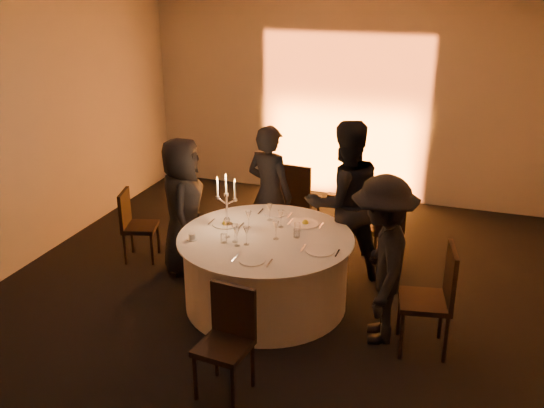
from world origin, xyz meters
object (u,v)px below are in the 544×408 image
(chair_front, at_px, (228,335))
(coffee_cup, at_px, (192,237))
(banquet_table, at_px, (266,270))
(guest_right, at_px, (382,261))
(chair_left, at_px, (134,222))
(guest_left, at_px, (183,206))
(chair_back_right, at_px, (386,225))
(guest_back_right, at_px, (344,202))
(chair_right, at_px, (435,293))
(candelabra, at_px, (227,207))
(guest_back_left, at_px, (270,194))
(chair_back_left, at_px, (297,196))

(chair_front, height_order, coffee_cup, chair_front)
(banquet_table, xyz_separation_m, guest_right, (1.21, -0.25, 0.43))
(chair_left, distance_m, guest_left, 0.77)
(chair_back_right, xyz_separation_m, guest_back_right, (-0.40, -0.53, 0.42))
(chair_right, xyz_separation_m, chair_front, (-1.55, -1.12, -0.06))
(guest_left, relative_size, candelabra, 2.75)
(chair_back_right, xyz_separation_m, guest_left, (-2.16, -0.93, 0.30))
(chair_right, bearing_deg, guest_right, -105.61)
(guest_left, distance_m, coffee_cup, 0.86)
(banquet_table, xyz_separation_m, guest_back_left, (-0.32, 1.05, 0.44))
(chair_front, height_order, guest_back_left, guest_back_left)
(chair_front, bearing_deg, guest_back_left, 107.47)
(banquet_table, xyz_separation_m, chair_front, (0.17, -1.41, 0.14))
(banquet_table, height_order, chair_left, chair_left)
(guest_back_left, relative_size, candelabra, 2.85)
(guest_right, bearing_deg, chair_right, 73.56)
(chair_left, height_order, guest_left, guest_left)
(chair_back_right, relative_size, guest_left, 0.55)
(chair_back_left, relative_size, guest_right, 0.63)
(chair_back_left, bearing_deg, guest_back_right, 136.92)
(coffee_cup, bearing_deg, chair_right, 0.44)
(guest_back_right, bearing_deg, coffee_cup, 4.24)
(chair_front, xyz_separation_m, guest_right, (1.04, 1.16, 0.29))
(banquet_table, height_order, chair_right, chair_right)
(chair_back_right, distance_m, guest_back_right, 0.79)
(chair_left, xyz_separation_m, guest_right, (3.05, -0.73, 0.33))
(chair_right, relative_size, guest_left, 0.65)
(chair_back_right, xyz_separation_m, candelabra, (-1.50, -1.21, 0.48))
(chair_back_left, xyz_separation_m, guest_back_right, (0.80, -0.90, 0.34))
(guest_left, bearing_deg, chair_right, -124.19)
(banquet_table, xyz_separation_m, candelabra, (-0.48, 0.14, 0.59))
(guest_left, height_order, coffee_cup, guest_left)
(guest_right, distance_m, candelabra, 1.75)
(chair_right, height_order, guest_back_left, guest_back_left)
(chair_left, distance_m, chair_right, 3.64)
(guest_right, bearing_deg, chair_back_right, 175.45)
(guest_back_right, distance_m, candelabra, 1.30)
(banquet_table, bearing_deg, coffee_cup, -155.46)
(banquet_table, relative_size, guest_left, 1.13)
(chair_right, distance_m, guest_left, 2.95)
(chair_front, distance_m, guest_right, 1.59)
(banquet_table, height_order, guest_back_left, guest_back_left)
(coffee_cup, bearing_deg, guest_left, 122.61)
(chair_back_left, bearing_deg, guest_back_left, 83.81)
(banquet_table, height_order, guest_left, guest_left)
(guest_back_left, relative_size, guest_back_right, 0.90)
(chair_left, height_order, candelabra, candelabra)
(banquet_table, height_order, coffee_cup, coffee_cup)
(guest_back_left, bearing_deg, candelabra, 96.84)
(chair_right, height_order, coffee_cup, chair_right)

